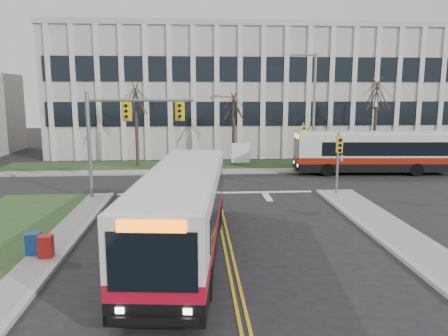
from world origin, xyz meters
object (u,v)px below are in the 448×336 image
(streetlight, at_px, (312,104))
(bus_cross, at_px, (373,153))
(directory_sign, at_px, (240,153))
(newspaper_box_blue, at_px, (34,245))
(bus_main, at_px, (183,213))
(newspaper_box_red, at_px, (46,248))

(streetlight, xyz_separation_m, bus_cross, (4.24, -2.20, -3.64))
(directory_sign, height_order, newspaper_box_blue, directory_sign)
(bus_main, distance_m, newspaper_box_red, 5.20)
(bus_cross, bearing_deg, directory_sign, -106.15)
(streetlight, relative_size, bus_cross, 0.79)
(streetlight, bearing_deg, directory_sign, 166.77)
(streetlight, height_order, directory_sign, streetlight)
(directory_sign, xyz_separation_m, bus_cross, (9.77, -3.50, 0.39))
(streetlight, height_order, newspaper_box_red, streetlight)
(directory_sign, bearing_deg, bus_main, -102.32)
(streetlight, xyz_separation_m, directory_sign, (-5.53, 1.30, -4.02))
(streetlight, height_order, bus_cross, streetlight)
(directory_sign, xyz_separation_m, newspaper_box_red, (-9.30, -19.82, -0.70))
(bus_main, distance_m, newspaper_box_blue, 5.73)
(bus_cross, height_order, newspaper_box_red, bus_cross)
(newspaper_box_blue, xyz_separation_m, newspaper_box_red, (0.56, -0.32, 0.00))
(streetlight, distance_m, bus_cross, 6.00)
(directory_sign, distance_m, bus_main, 19.87)
(directory_sign, height_order, bus_main, bus_main)
(streetlight, distance_m, newspaper_box_blue, 24.29)
(bus_main, height_order, newspaper_box_blue, bus_main)
(streetlight, bearing_deg, newspaper_box_red, -128.69)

